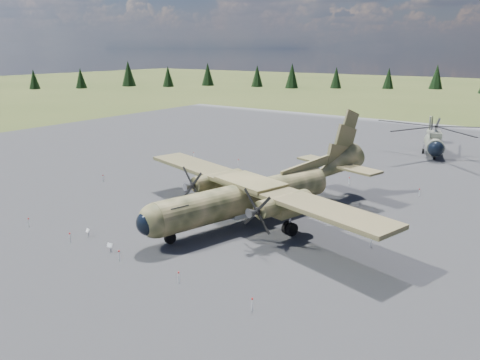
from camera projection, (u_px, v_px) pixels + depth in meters
The scene contains 8 objects.
ground at pixel (211, 208), 46.88m from camera, with size 500.00×500.00×0.00m, color #4C5224.
apron at pixel (264, 185), 54.74m from camera, with size 120.00×120.00×0.04m, color slate.
transport_plane at pixel (259, 190), 43.16m from camera, with size 29.63×26.47×9.87m.
helicopter_near at pixel (435, 134), 68.87m from camera, with size 22.71×23.21×4.60m.
info_placard_left at pixel (88, 231), 39.61m from camera, with size 0.48×0.29×0.70m.
info_placard_right at pixel (110, 246), 36.50m from camera, with size 0.52×0.27×0.78m.
barrier_fence at pixel (207, 202), 46.94m from camera, with size 33.12×29.62×0.85m.
treeline at pixel (186, 175), 40.53m from camera, with size 328.07×334.48×10.97m.
Camera 1 is at (27.96, -34.57, 15.39)m, focal length 35.00 mm.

